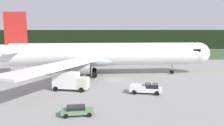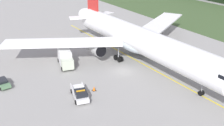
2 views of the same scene
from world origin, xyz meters
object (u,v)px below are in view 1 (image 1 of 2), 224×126
Objects in this scene: catering_truck at (70,81)px; staff_car at (77,110)px; airliner at (101,55)px; ops_pickup_truck at (147,88)px; apron_cone at (138,87)px.

catering_truck reaches higher than staff_car.
catering_truck is (-5.92, -14.74, -3.19)m from airliner.
catering_truck is at bearing 167.84° from ops_pickup_truck.
airliner is 66.98× the size of apron_cone.
ops_pickup_truck is at bearing 42.52° from staff_car.
apron_cone is (10.14, 13.56, -0.30)m from staff_car.
airliner is at bearing 115.12° from apron_cone.
airliner reaches higher than staff_car.
apron_cone is at bearing -64.88° from airliner.
apron_cone is (-1.10, 3.24, -0.51)m from ops_pickup_truck.
staff_car is 16.94m from apron_cone.
airliner is 19.80m from ops_pickup_truck.
ops_pickup_truck is 3.46m from apron_cone.
ops_pickup_truck is 0.87× the size of catering_truck.
ops_pickup_truck is 15.26m from staff_car.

